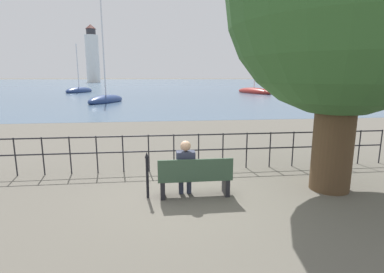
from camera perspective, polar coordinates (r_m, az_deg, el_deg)
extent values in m
plane|color=#605B51|center=(6.88, 0.49, -11.14)|extent=(1000.00, 1000.00, 0.00)
cube|color=#47607A|center=(167.86, -6.50, 10.37)|extent=(600.00, 300.00, 0.01)
cylinder|color=#4C3823|center=(7.63, 25.34, -0.11)|extent=(0.90, 0.90, 2.52)
cube|color=#334C38|center=(6.73, 0.50, -7.80)|extent=(1.63, 0.45, 0.05)
cube|color=#334C38|center=(6.46, 0.73, -6.29)|extent=(1.63, 0.04, 0.45)
cube|color=black|center=(6.76, -5.62, -9.79)|extent=(0.10, 0.41, 0.40)
cube|color=black|center=(6.93, 6.46, -9.28)|extent=(0.10, 0.41, 0.40)
cylinder|color=#2D3347|center=(6.92, -2.09, -9.03)|extent=(0.11, 0.11, 0.45)
cylinder|color=#2D3347|center=(6.93, -0.58, -8.98)|extent=(0.11, 0.11, 0.45)
cube|color=#2D3347|center=(6.75, -1.27, -7.07)|extent=(0.34, 0.26, 0.14)
cube|color=#2D3347|center=(6.59, -1.21, -5.32)|extent=(0.40, 0.24, 0.58)
sphere|color=tan|center=(6.49, -1.23, -1.80)|extent=(0.23, 0.23, 0.23)
cylinder|color=black|center=(9.28, -30.61, -3.39)|extent=(0.04, 0.04, 1.05)
cylinder|color=black|center=(9.02, -26.51, -3.39)|extent=(0.04, 0.04, 1.05)
cylinder|color=black|center=(8.80, -22.18, -3.37)|extent=(0.04, 0.04, 1.05)
cylinder|color=black|center=(8.64, -17.66, -3.33)|extent=(0.04, 0.04, 1.05)
cylinder|color=black|center=(8.53, -13.00, -3.26)|extent=(0.04, 0.04, 1.05)
cylinder|color=black|center=(8.48, -8.24, -3.17)|extent=(0.04, 0.04, 1.05)
cylinder|color=black|center=(8.48, -3.47, -3.06)|extent=(0.04, 0.04, 1.05)
cylinder|color=black|center=(8.55, 1.26, -2.93)|extent=(0.04, 0.04, 1.05)
cylinder|color=black|center=(8.67, 5.89, -2.78)|extent=(0.04, 0.04, 1.05)
cylinder|color=black|center=(8.85, 10.36, -2.62)|extent=(0.04, 0.04, 1.05)
cylinder|color=black|center=(9.08, 14.63, -2.45)|extent=(0.04, 0.04, 1.05)
cylinder|color=black|center=(9.36, 18.66, -2.28)|extent=(0.04, 0.04, 1.05)
cylinder|color=black|center=(9.68, 22.45, -2.11)|extent=(0.04, 0.04, 1.05)
cylinder|color=black|center=(10.04, 25.97, -1.94)|extent=(0.04, 0.04, 1.05)
cylinder|color=black|center=(10.43, 29.24, -1.78)|extent=(0.04, 0.04, 1.05)
cylinder|color=black|center=(10.86, 32.26, -1.62)|extent=(0.04, 0.04, 1.05)
cylinder|color=black|center=(8.40, -1.11, 0.28)|extent=(12.00, 0.04, 0.04)
cylinder|color=black|center=(8.50, -1.10, -2.65)|extent=(12.00, 0.04, 0.04)
cylinder|color=black|center=(6.66, -8.49, -7.83)|extent=(0.06, 0.06, 0.92)
cone|color=black|center=(6.51, -8.62, -3.49)|extent=(0.09, 0.09, 0.13)
ellipsoid|color=navy|center=(32.30, -16.04, 6.63)|extent=(3.91, 6.03, 1.14)
cylinder|color=silver|center=(32.31, -16.55, 15.56)|extent=(0.14, 0.14, 9.39)
ellipsoid|color=maroon|center=(49.71, 11.72, 8.37)|extent=(4.36, 9.16, 1.29)
cylinder|color=silver|center=(49.67, 11.90, 12.95)|extent=(0.14, 0.14, 7.18)
ellipsoid|color=navy|center=(54.43, -20.67, 8.13)|extent=(4.56, 6.67, 1.34)
cylinder|color=silver|center=(54.40, -20.97, 12.35)|extent=(0.14, 0.14, 7.24)
cylinder|color=white|center=(149.66, -18.41, 13.83)|extent=(5.94, 5.94, 21.20)
cylinder|color=#2D2D33|center=(150.76, -18.71, 18.34)|extent=(4.16, 4.16, 2.59)
cone|color=#4C1E19|center=(151.09, -18.77, 19.21)|extent=(4.75, 4.75, 2.07)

